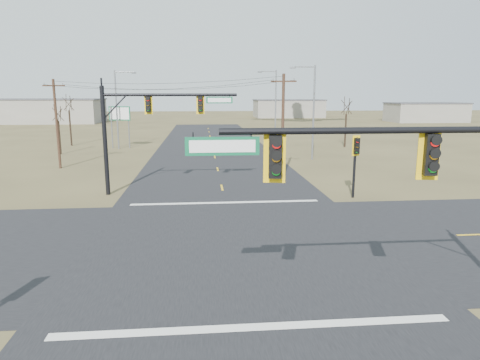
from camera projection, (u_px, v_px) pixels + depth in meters
name	position (u px, v px, depth m)	size (l,w,h in m)	color
ground	(235.00, 243.00, 20.07)	(320.00, 320.00, 0.00)	brown
road_ew	(235.00, 242.00, 20.07)	(160.00, 14.00, 0.02)	black
road_ns	(235.00, 242.00, 20.07)	(14.00, 160.00, 0.02)	black
stop_bar_near	(254.00, 327.00, 12.75)	(12.00, 0.40, 0.01)	silver
stop_bar_far	(225.00, 203.00, 27.39)	(12.00, 0.40, 0.01)	silver
mast_arm_near	(433.00, 176.00, 10.96)	(10.33, 0.49, 6.57)	black
mast_arm_far	(147.00, 117.00, 28.94)	(9.14, 0.45, 7.40)	black
pedestal_signal_ne	(356.00, 152.00, 28.13)	(0.64, 0.55, 4.22)	black
utility_pole_near	(283.00, 125.00, 34.58)	(2.04, 0.58, 8.45)	#432B1C
utility_pole_far	(57.00, 122.00, 39.44)	(2.01, 0.24, 8.21)	#432B1C
highway_sign	(120.00, 118.00, 54.44)	(2.78, 0.78, 5.34)	gray
streetlight_a	(312.00, 107.00, 44.55)	(2.75, 0.44, 9.80)	gray
streetlight_b	(274.00, 101.00, 64.89)	(2.91, 0.37, 10.40)	gray
streetlight_c	(118.00, 105.00, 53.32)	(2.73, 0.42, 9.73)	gray
bare_tree_a	(58.00, 113.00, 48.80)	(3.26, 3.26, 6.01)	black
bare_tree_b	(68.00, 102.00, 56.91)	(3.31, 3.31, 7.21)	black
bare_tree_c	(347.00, 105.00, 55.41)	(3.73, 3.73, 6.91)	black
warehouse_left	(42.00, 111.00, 103.82)	(28.00, 14.00, 5.50)	gray
warehouse_mid	(288.00, 109.00, 129.21)	(20.00, 12.00, 5.00)	gray
warehouse_right	(426.00, 113.00, 107.53)	(18.00, 10.00, 4.50)	gray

